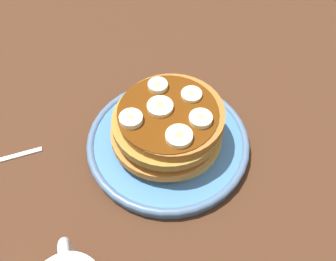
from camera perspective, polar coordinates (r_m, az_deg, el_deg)
The scene contains 9 objects.
ground_plane at distance 57.98cm, azimuth -0.00°, elevation -3.25°, with size 140.00×140.00×3.00cm, color #422616.
plate at distance 55.88cm, azimuth -0.00°, elevation -1.79°, with size 23.57×23.57×1.95cm.
pancake_stack at distance 52.95cm, azimuth -0.05°, elevation 0.71°, with size 15.37×15.77×6.40cm.
banana_slice_0 at distance 50.62cm, azimuth -1.18°, elevation 3.53°, with size 3.50×3.50×0.84cm.
banana_slice_1 at distance 47.46cm, azimuth 1.33°, elevation -0.99°, with size 3.44×3.44×0.96cm.
banana_slice_2 at distance 53.07cm, azimuth -1.72°, elevation 6.59°, with size 2.74×2.74×0.97cm.
banana_slice_3 at distance 49.41cm, azimuth 4.88°, elevation 1.74°, with size 3.05×3.05×0.95cm.
banana_slice_4 at distance 52.23cm, azimuth 3.51°, elevation 5.34°, with size 2.86×2.86×0.73cm.
banana_slice_5 at distance 49.46cm, azimuth -5.55°, elevation 1.81°, with size 3.05×3.05×1.05cm.
Camera 1 is at (-30.91, 9.89, 46.54)cm, focal length 41.02 mm.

